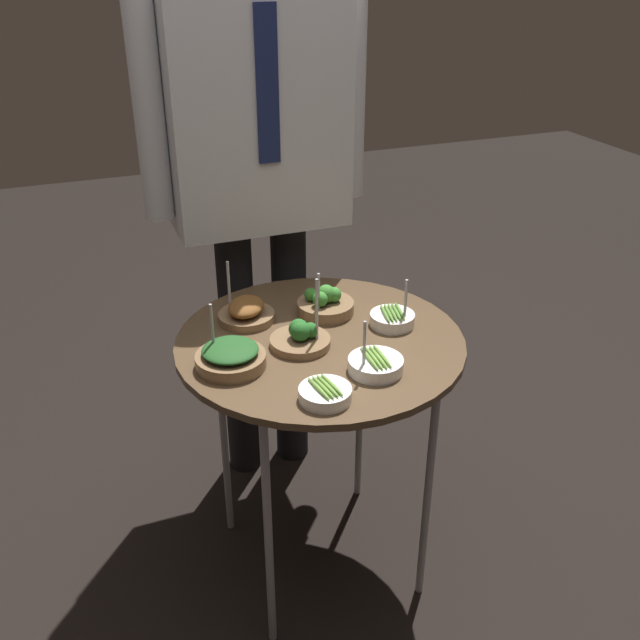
% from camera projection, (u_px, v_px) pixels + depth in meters
% --- Properties ---
extents(ground_plane, '(8.00, 8.00, 0.00)m').
position_uv_depth(ground_plane, '(320.00, 556.00, 2.04)').
color(ground_plane, black).
extents(serving_cart, '(0.69, 0.69, 0.72)m').
position_uv_depth(serving_cart, '(320.00, 356.00, 1.73)').
color(serving_cart, brown).
rests_on(serving_cart, ground_plane).
extents(bowl_broccoli_front_right, '(0.14, 0.14, 0.17)m').
position_uv_depth(bowl_broccoli_front_right, '(301.00, 337.00, 1.66)').
color(bowl_broccoli_front_right, brown).
rests_on(bowl_broccoli_front_right, serving_cart).
extents(bowl_spinach_far_rim, '(0.16, 0.16, 0.15)m').
position_uv_depth(bowl_spinach_far_rim, '(231.00, 357.00, 1.58)').
color(bowl_spinach_far_rim, brown).
rests_on(bowl_spinach_far_rim, serving_cart).
extents(bowl_broccoli_mid_right, '(0.15, 0.15, 0.13)m').
position_uv_depth(bowl_broccoli_mid_right, '(325.00, 303.00, 1.81)').
color(bowl_broccoli_mid_right, brown).
rests_on(bowl_broccoli_mid_right, serving_cart).
extents(bowl_asparagus_front_left, '(0.12, 0.12, 0.13)m').
position_uv_depth(bowl_asparagus_front_left, '(375.00, 364.00, 1.57)').
color(bowl_asparagus_front_left, white).
rests_on(bowl_asparagus_front_left, serving_cart).
extents(bowl_asparagus_near_rim, '(0.11, 0.11, 0.13)m').
position_uv_depth(bowl_asparagus_near_rim, '(392.00, 318.00, 1.76)').
color(bowl_asparagus_near_rim, silver).
rests_on(bowl_asparagus_near_rim, serving_cart).
extents(bowl_roast_back_left, '(0.14, 0.14, 0.16)m').
position_uv_depth(bowl_roast_back_left, '(246.00, 312.00, 1.77)').
color(bowl_roast_back_left, brown).
rests_on(bowl_roast_back_left, serving_cart).
extents(bowl_asparagus_front_center, '(0.11, 0.11, 0.04)m').
position_uv_depth(bowl_asparagus_front_center, '(325.00, 393.00, 1.47)').
color(bowl_asparagus_front_center, white).
rests_on(bowl_asparagus_front_center, serving_cart).
extents(waiter_figure, '(0.63, 0.24, 1.71)m').
position_uv_depth(waiter_figure, '(256.00, 139.00, 1.92)').
color(waiter_figure, black).
rests_on(waiter_figure, ground_plane).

